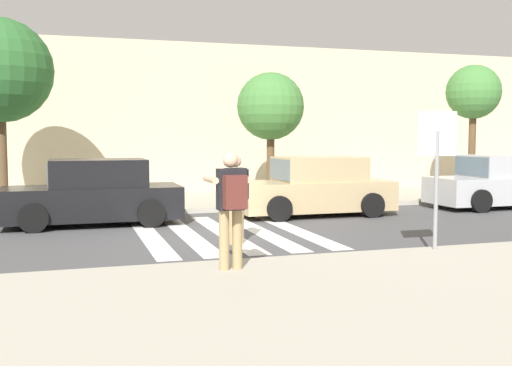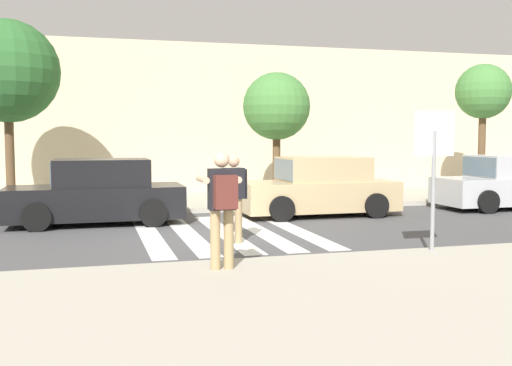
% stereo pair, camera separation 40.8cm
% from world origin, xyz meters
% --- Properties ---
extents(ground_plane, '(120.00, 120.00, 0.00)m').
position_xyz_m(ground_plane, '(0.00, 0.00, 0.00)').
color(ground_plane, '#4C4C4F').
extents(sidewalk_near, '(60.00, 6.00, 0.14)m').
position_xyz_m(sidewalk_near, '(0.00, -6.20, 0.07)').
color(sidewalk_near, '#B2AD9E').
rests_on(sidewalk_near, ground).
extents(sidewalk_far, '(60.00, 4.80, 0.14)m').
position_xyz_m(sidewalk_far, '(0.00, 6.00, 0.07)').
color(sidewalk_far, '#B2AD9E').
rests_on(sidewalk_far, ground).
extents(building_facade_far, '(56.00, 4.00, 5.35)m').
position_xyz_m(building_facade_far, '(0.00, 10.40, 2.67)').
color(building_facade_far, beige).
rests_on(building_facade_far, ground).
extents(crosswalk_stripe_0, '(0.44, 5.20, 0.01)m').
position_xyz_m(crosswalk_stripe_0, '(-1.60, 0.20, 0.00)').
color(crosswalk_stripe_0, silver).
rests_on(crosswalk_stripe_0, ground).
extents(crosswalk_stripe_1, '(0.44, 5.20, 0.01)m').
position_xyz_m(crosswalk_stripe_1, '(-0.80, 0.20, 0.00)').
color(crosswalk_stripe_1, silver).
rests_on(crosswalk_stripe_1, ground).
extents(crosswalk_stripe_2, '(0.44, 5.20, 0.01)m').
position_xyz_m(crosswalk_stripe_2, '(0.00, 0.20, 0.00)').
color(crosswalk_stripe_2, silver).
rests_on(crosswalk_stripe_2, ground).
extents(crosswalk_stripe_3, '(0.44, 5.20, 0.01)m').
position_xyz_m(crosswalk_stripe_3, '(0.80, 0.20, 0.00)').
color(crosswalk_stripe_3, silver).
rests_on(crosswalk_stripe_3, ground).
extents(crosswalk_stripe_4, '(0.44, 5.20, 0.01)m').
position_xyz_m(crosswalk_stripe_4, '(1.60, 0.20, 0.00)').
color(crosswalk_stripe_4, silver).
rests_on(crosswalk_stripe_4, ground).
extents(stop_sign, '(0.76, 0.08, 2.38)m').
position_xyz_m(stop_sign, '(2.83, -3.43, 1.87)').
color(stop_sign, gray).
rests_on(stop_sign, sidewalk_near).
extents(photographer_with_backpack, '(0.59, 0.85, 1.72)m').
position_xyz_m(photographer_with_backpack, '(-0.94, -3.93, 1.17)').
color(photographer_with_backpack, tan).
rests_on(photographer_with_backpack, sidewalk_near).
extents(pedestrian_crossing, '(0.57, 0.32, 1.72)m').
position_xyz_m(pedestrian_crossing, '(-0.11, -1.16, 0.97)').
color(pedestrian_crossing, tan).
rests_on(pedestrian_crossing, ground).
extents(parked_car_black, '(4.10, 1.92, 1.55)m').
position_xyz_m(parked_car_black, '(-2.63, 2.30, 0.73)').
color(parked_car_black, black).
rests_on(parked_car_black, ground).
extents(parked_car_tan, '(4.10, 1.92, 1.55)m').
position_xyz_m(parked_car_tan, '(3.02, 2.30, 0.73)').
color(parked_car_tan, tan).
rests_on(parked_car_tan, ground).
extents(parked_car_silver, '(4.10, 1.92, 1.55)m').
position_xyz_m(parked_car_silver, '(8.88, 2.30, 0.73)').
color(parked_car_silver, '#B7BABF').
rests_on(parked_car_silver, ground).
extents(street_tree_west, '(2.74, 2.74, 5.05)m').
position_xyz_m(street_tree_west, '(-4.86, 4.89, 3.80)').
color(street_tree_west, brown).
rests_on(street_tree_west, sidewalk_far).
extents(street_tree_center, '(2.05, 2.05, 3.89)m').
position_xyz_m(street_tree_center, '(2.70, 5.04, 2.98)').
color(street_tree_center, brown).
rests_on(street_tree_center, sidewalk_far).
extents(street_tree_east, '(1.81, 1.81, 4.33)m').
position_xyz_m(street_tree_east, '(9.79, 4.81, 3.52)').
color(street_tree_east, brown).
rests_on(street_tree_east, sidewalk_far).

